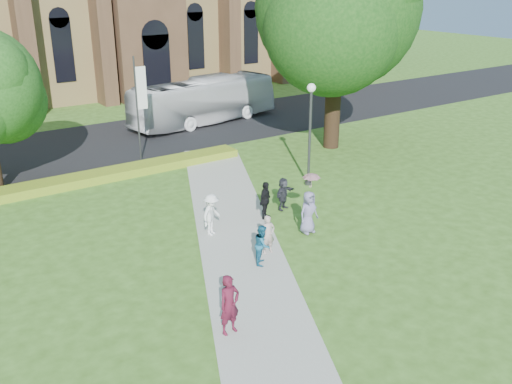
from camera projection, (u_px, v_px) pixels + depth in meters
ground at (261, 276)px, 20.61m from camera, size 160.00×160.00×0.00m
road at (81, 146)px, 36.03m from camera, size 160.00×10.00×0.02m
footpath at (245, 265)px, 21.37m from camera, size 15.58×28.54×0.04m
flower_hedge at (85, 179)px, 29.66m from camera, size 18.00×1.40×0.45m
streetlamp at (310, 122)px, 28.38m from camera, size 0.44×0.44×5.24m
large_tree at (338, 8)px, 32.91m from camera, size 9.60×9.60×13.20m
banner_pole_0 at (139, 103)px, 32.22m from camera, size 0.70×0.10×6.00m
tour_coach at (204, 101)px, 41.07m from camera, size 11.95×4.56×3.25m
pedestrian_0 at (230, 305)px, 17.00m from camera, size 0.74×0.53×1.92m
pedestrian_1 at (262, 245)px, 21.18m from camera, size 0.94×0.95×1.55m
pedestrian_2 at (212, 215)px, 23.52m from camera, size 1.33×1.14×1.78m
pedestrian_3 at (265, 201)px, 25.04m from camera, size 1.08×0.90×1.73m
pedestrian_4 at (308, 212)px, 23.69m from camera, size 0.93×0.63×1.83m
pedestrian_5 at (283, 194)px, 26.11m from camera, size 1.47×0.96×1.52m
pedestrian_6 at (268, 234)px, 22.00m from camera, size 0.59×0.41×1.54m
parasol at (311, 183)px, 23.42m from camera, size 0.94×0.94×0.63m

